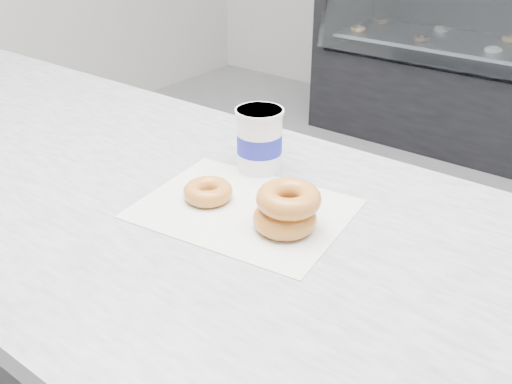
% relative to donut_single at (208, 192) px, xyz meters
% --- Properties ---
extents(ground, '(5.00, 5.00, 0.00)m').
position_rel_donut_single_xyz_m(ground, '(-0.04, 0.56, -0.92)').
color(ground, gray).
rests_on(ground, ground).
extents(wax_paper, '(0.37, 0.30, 0.00)m').
position_rel_donut_single_xyz_m(wax_paper, '(0.07, 0.01, -0.02)').
color(wax_paper, silver).
rests_on(wax_paper, counter).
extents(donut_single, '(0.10, 0.10, 0.03)m').
position_rel_donut_single_xyz_m(donut_single, '(0.00, 0.00, 0.00)').
color(donut_single, gold).
rests_on(donut_single, wax_paper).
extents(donut_stack, '(0.13, 0.13, 0.07)m').
position_rel_donut_single_xyz_m(donut_stack, '(0.16, 0.00, 0.02)').
color(donut_stack, gold).
rests_on(donut_stack, wax_paper).
extents(coffee_cup, '(0.11, 0.11, 0.12)m').
position_rel_donut_single_xyz_m(coffee_cup, '(-0.00, 0.15, 0.04)').
color(coffee_cup, white).
rests_on(coffee_cup, counter).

